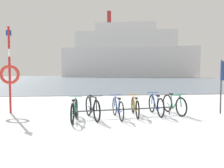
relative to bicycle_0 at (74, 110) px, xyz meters
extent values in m
cube|color=silver|center=(0.83, -3.34, -0.39)|extent=(80.00, 22.00, 0.08)
cube|color=slate|center=(0.83, 62.66, -0.39)|extent=(80.00, 110.00, 0.08)
cube|color=#47474C|center=(0.83, 7.66, -0.37)|extent=(80.00, 0.50, 0.05)
cylinder|color=#4C5156|center=(1.81, 0.39, -0.07)|extent=(3.80, 0.57, 0.05)
cylinder|color=#4C5156|center=(0.11, 0.15, -0.21)|extent=(0.04, 0.04, 0.28)
cylinder|color=#4C5156|center=(3.52, 0.62, -0.21)|extent=(0.04, 0.04, 0.28)
torus|color=black|center=(0.03, 0.50, -0.02)|extent=(0.09, 0.67, 0.67)
torus|color=black|center=(-0.03, -0.50, -0.02)|extent=(0.09, 0.67, 0.67)
cylinder|color=#2D8C60|center=(0.01, 0.17, 0.10)|extent=(0.06, 0.53, 0.56)
cylinder|color=#2D8C60|center=(-0.01, -0.15, 0.08)|extent=(0.05, 0.19, 0.50)
cylinder|color=#2D8C60|center=(0.01, 0.10, 0.34)|extent=(0.07, 0.65, 0.08)
cylinder|color=#2D8C60|center=(-0.01, -0.29, -0.09)|extent=(0.06, 0.44, 0.18)
cylinder|color=#2D8C60|center=(0.02, 0.46, 0.17)|extent=(0.04, 0.11, 0.39)
cube|color=black|center=(-0.01, -0.23, 0.36)|extent=(0.09, 0.20, 0.05)
cylinder|color=#2D8C60|center=(0.02, 0.42, 0.42)|extent=(0.46, 0.05, 0.02)
torus|color=black|center=(0.73, -0.28, 0.01)|extent=(0.23, 0.72, 0.73)
torus|color=black|center=(0.46, 0.76, 0.01)|extent=(0.23, 0.72, 0.73)
cylinder|color=#1E2328|center=(0.64, 0.06, 0.14)|extent=(0.17, 0.55, 0.61)
cylinder|color=#1E2328|center=(0.55, 0.39, 0.12)|extent=(0.08, 0.20, 0.55)
cylinder|color=#1E2328|center=(0.62, 0.13, 0.41)|extent=(0.21, 0.69, 0.09)
cylinder|color=#1E2328|center=(0.52, 0.54, -0.07)|extent=(0.15, 0.46, 0.20)
cylinder|color=#1E2328|center=(0.72, -0.24, 0.22)|extent=(0.06, 0.12, 0.43)
cube|color=black|center=(0.53, 0.47, 0.43)|extent=(0.13, 0.21, 0.05)
cylinder|color=#1E2328|center=(0.71, -0.20, 0.49)|extent=(0.45, 0.14, 0.02)
torus|color=black|center=(1.44, 0.76, -0.02)|extent=(0.10, 0.67, 0.67)
torus|color=black|center=(1.53, -0.27, -0.02)|extent=(0.10, 0.67, 0.67)
cylinder|color=#3359B2|center=(1.47, 0.43, 0.10)|extent=(0.08, 0.54, 0.57)
cylinder|color=#3359B2|center=(1.50, 0.09, 0.08)|extent=(0.05, 0.19, 0.50)
cylinder|color=#3359B2|center=(1.47, 0.35, 0.35)|extent=(0.09, 0.67, 0.08)
cylinder|color=#3359B2|center=(1.51, -0.05, -0.09)|extent=(0.07, 0.45, 0.18)
cylinder|color=#3359B2|center=(1.44, 0.72, 0.18)|extent=(0.05, 0.12, 0.40)
cube|color=black|center=(1.50, 0.01, 0.36)|extent=(0.10, 0.21, 0.05)
cylinder|color=#3359B2|center=(1.45, 0.68, 0.42)|extent=(0.46, 0.06, 0.02)
torus|color=black|center=(2.21, 1.08, -0.03)|extent=(0.09, 0.64, 0.64)
torus|color=black|center=(2.14, 0.01, -0.03)|extent=(0.09, 0.64, 0.64)
cylinder|color=gold|center=(2.19, 0.73, 0.08)|extent=(0.07, 0.56, 0.54)
cylinder|color=gold|center=(2.16, 0.38, 0.06)|extent=(0.05, 0.20, 0.48)
cylinder|color=gold|center=(2.18, 0.65, 0.32)|extent=(0.08, 0.70, 0.08)
cylinder|color=gold|center=(2.15, 0.24, -0.10)|extent=(0.07, 0.47, 0.18)
cylinder|color=gold|center=(2.21, 1.04, 0.15)|extent=(0.04, 0.12, 0.38)
cube|color=black|center=(2.16, 0.30, 0.34)|extent=(0.09, 0.21, 0.05)
cylinder|color=gold|center=(2.20, 1.00, 0.39)|extent=(0.46, 0.06, 0.02)
torus|color=black|center=(3.00, 1.16, 0.00)|extent=(0.06, 0.70, 0.70)
torus|color=black|center=(3.01, 0.16, 0.00)|extent=(0.06, 0.70, 0.70)
cylinder|color=#3359B2|center=(3.00, 0.84, 0.12)|extent=(0.04, 0.53, 0.59)
cylinder|color=#3359B2|center=(3.01, 0.51, 0.10)|extent=(0.04, 0.18, 0.53)
cylinder|color=#3359B2|center=(3.00, 0.76, 0.38)|extent=(0.04, 0.65, 0.08)
cylinder|color=#3359B2|center=(3.01, 0.37, -0.08)|extent=(0.04, 0.44, 0.19)
cylinder|color=#3359B2|center=(3.00, 1.12, 0.20)|extent=(0.04, 0.11, 0.41)
cube|color=black|center=(3.01, 0.44, 0.40)|extent=(0.08, 0.20, 0.05)
cylinder|color=#3359B2|center=(3.00, 1.09, 0.46)|extent=(0.46, 0.03, 0.02)
torus|color=black|center=(3.80, 0.22, 0.00)|extent=(0.16, 0.71, 0.71)
torus|color=black|center=(3.66, 1.19, 0.00)|extent=(0.16, 0.71, 0.71)
cylinder|color=#2D8C60|center=(3.76, 0.54, 0.13)|extent=(0.11, 0.52, 0.59)
cylinder|color=#2D8C60|center=(3.71, 0.85, 0.10)|extent=(0.06, 0.18, 0.53)
cylinder|color=#2D8C60|center=(3.75, 0.61, 0.39)|extent=(0.13, 0.64, 0.08)
cylinder|color=#2D8C60|center=(3.69, 0.98, -0.08)|extent=(0.10, 0.43, 0.19)
cylinder|color=#2D8C60|center=(3.80, 0.26, 0.21)|extent=(0.05, 0.11, 0.42)
cube|color=black|center=(3.70, 0.92, 0.40)|extent=(0.11, 0.21, 0.05)
cylinder|color=#2D8C60|center=(3.79, 0.30, 0.46)|extent=(0.46, 0.09, 0.02)
cylinder|color=#33383D|center=(5.59, 0.60, 0.69)|extent=(0.05, 0.05, 2.09)
cylinder|color=red|center=(-2.60, 1.63, 1.34)|extent=(0.08, 0.08, 3.39)
cylinder|color=white|center=(-2.60, 1.63, 2.02)|extent=(0.09, 0.09, 0.30)
torus|color=red|center=(-2.60, 1.63, 1.17)|extent=(0.76, 0.12, 0.76)
cube|color=navy|center=(-2.60, 1.63, 2.78)|extent=(0.20, 0.03, 0.20)
cube|color=white|center=(17.52, 79.61, 5.76)|extent=(56.40, 22.39, 12.23)
cube|color=white|center=(16.17, 79.94, 15.24)|extent=(42.53, 17.73, 6.73)
cube|color=white|center=(16.17, 79.94, 20.32)|extent=(25.94, 12.42, 3.42)
cylinder|color=#A52626|center=(9.40, 81.56, 24.78)|extent=(1.74, 1.74, 5.50)
camera|label=1|loc=(0.46, -6.85, 1.22)|focal=33.06mm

